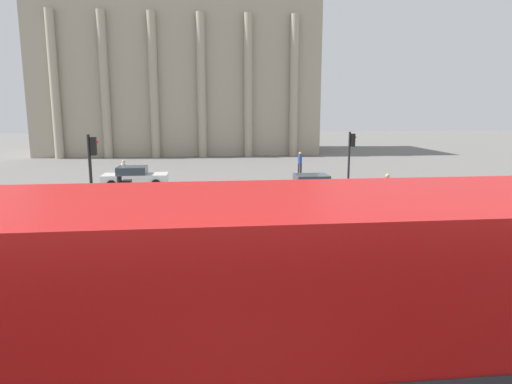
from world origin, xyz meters
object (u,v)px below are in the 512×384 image
Objects in this scene: traffic_light_mid at (92,172)px; pedestrian_black at (288,220)px; car_white at (135,176)px; pedestrian_blue at (300,161)px; traffic_light_near at (125,225)px; car_maroon at (314,186)px; pedestrian_olive at (387,188)px; double_decker_bus at (237,350)px; traffic_light_far at (350,157)px; plaza_building_left at (180,75)px; pedestrian_white at (124,170)px.

traffic_light_mid is 2.31× the size of pedestrian_black.
car_white is 12.84m from pedestrian_blue.
traffic_light_near is at bearing 165.26° from pedestrian_black.
pedestrian_olive is at bearing -124.84° from car_maroon.
double_decker_bus reaches higher than traffic_light_far.
pedestrian_white is at bearing -97.06° from plaza_building_left.
pedestrian_white is at bearing 58.29° from pedestrian_black.
pedestrian_olive is 1.10× the size of pedestrian_white.
double_decker_bus reaches higher than car_maroon.
traffic_light_near is 0.84× the size of car_maroon.
pedestrian_white reaches higher than car_maroon.
car_maroon is at bearing -140.55° from pedestrian_olive.
pedestrian_olive is at bearing 44.94° from traffic_light_near.
car_white is at bearing -126.48° from pedestrian_olive.
traffic_light_mid is at bearing -40.91° from pedestrian_white.
traffic_light_near is at bearing 107.83° from double_decker_bus.
plaza_building_left is at bearing 127.20° from pedestrian_white.
traffic_light_far is 2.84m from car_maroon.
pedestrian_blue is at bearing -64.24° from plaza_building_left.
car_maroon is at bearing 15.92° from pedestrian_white.
plaza_building_left reaches higher than traffic_light_far.
traffic_light_near is 7.23m from pedestrian_black.
plaza_building_left is 33.90m from traffic_light_far.
pedestrian_blue is (12.97, 3.04, 0.10)m from pedestrian_white.
pedestrian_black is at bearing -15.36° from traffic_light_mid.
pedestrian_white is 13.32m from pedestrian_blue.
plaza_building_left is at bearing 52.41° from car_white.
pedestrian_olive is at bearing 12.11° from pedestrian_white.
plaza_building_left is at bearing 90.60° from double_decker_bus.
pedestrian_blue is at bearing 57.44° from pedestrian_white.
traffic_light_mid is at bearing 133.61° from car_maroon.
pedestrian_white is 0.91× the size of pedestrian_black.
double_decker_bus is at bearing -33.56° from pedestrian_white.
double_decker_bus is 19.80m from pedestrian_olive.
traffic_light_near is (-2.28, 6.12, 0.01)m from double_decker_bus.
car_white is 16.18m from pedestrian_olive.
double_decker_bus reaches higher than pedestrian_olive.
plaza_building_left is 8.91× the size of traffic_light_near.
pedestrian_blue reaches higher than car_maroon.
double_decker_bus is 0.36× the size of plaza_building_left.
pedestrian_olive reaches higher than car_white.
pedestrian_blue is at bearing 54.78° from traffic_light_mid.
pedestrian_white is at bearing 149.99° from traffic_light_far.
pedestrian_olive is 9.02m from pedestrian_black.
car_white is (-4.90, 25.56, -1.60)m from double_decker_bus.
car_white is (-10.88, 5.00, 0.00)m from car_maroon.
car_maroon is 2.35× the size of pedestrian_black.
plaza_building_left is 19.31× the size of pedestrian_white.
traffic_light_mid is 1.07× the size of traffic_light_far.
double_decker_bus is at bearing 172.79° from car_maroon.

